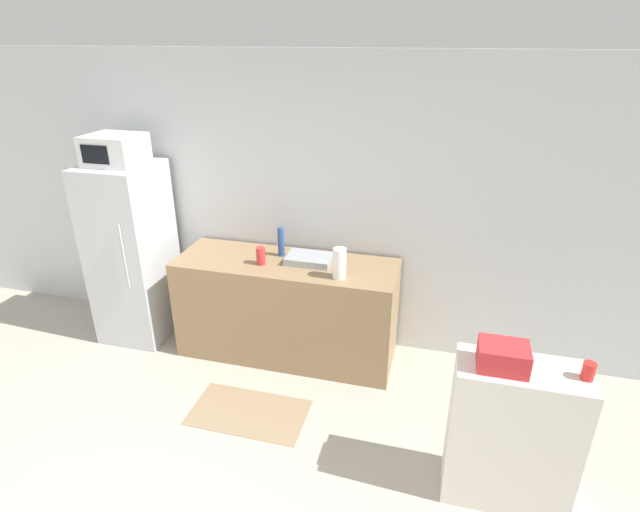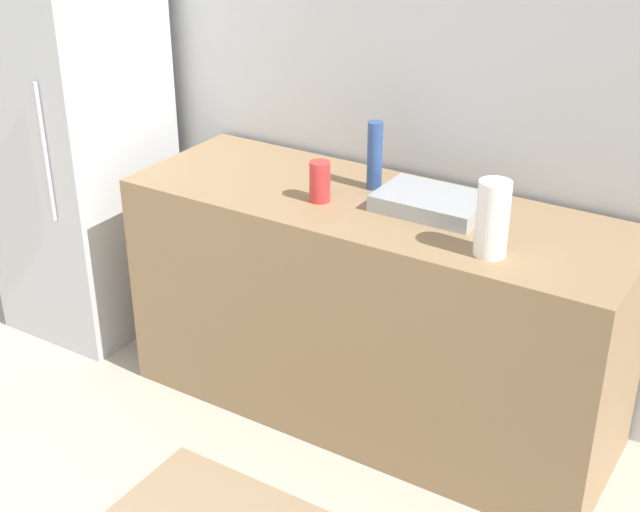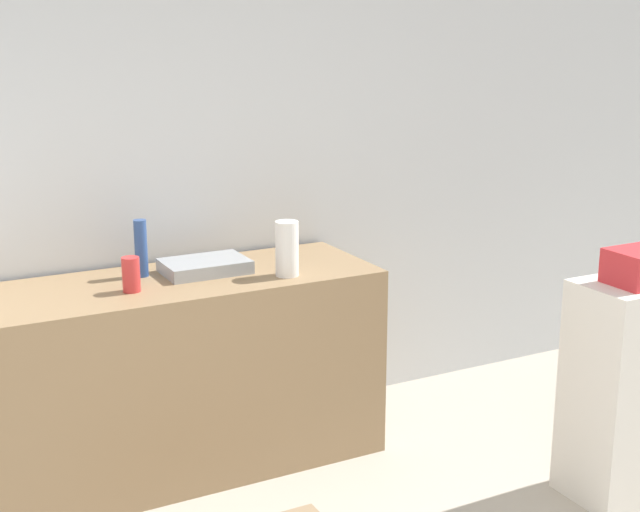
# 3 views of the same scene
# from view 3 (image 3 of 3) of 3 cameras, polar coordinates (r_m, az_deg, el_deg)

# --- Properties ---
(wall_back) EXTENTS (8.00, 0.06, 2.60)m
(wall_back) POSITION_cam_3_polar(r_m,az_deg,el_deg) (4.24, -15.48, 4.27)
(wall_back) COLOR silver
(wall_back) RESTS_ON ground_plane
(counter) EXTENTS (1.91, 0.66, 0.91)m
(counter) POSITION_cam_3_polar(r_m,az_deg,el_deg) (4.18, -9.46, -7.57)
(counter) COLOR #937551
(counter) RESTS_ON ground_plane
(sink_basin) EXTENTS (0.38, 0.26, 0.06)m
(sink_basin) POSITION_cam_3_polar(r_m,az_deg,el_deg) (4.13, -7.38, -0.65)
(sink_basin) COLOR #9EA3A8
(sink_basin) RESTS_ON counter
(bottle_tall) EXTENTS (0.06, 0.06, 0.26)m
(bottle_tall) POSITION_cam_3_polar(r_m,az_deg,el_deg) (4.09, -11.39, 0.49)
(bottle_tall) COLOR #2D4C8C
(bottle_tall) RESTS_ON counter
(bottle_short) EXTENTS (0.08, 0.08, 0.15)m
(bottle_short) POSITION_cam_3_polar(r_m,az_deg,el_deg) (3.88, -12.00, -1.16)
(bottle_short) COLOR red
(bottle_short) RESTS_ON counter
(paper_towel_roll) EXTENTS (0.11, 0.11, 0.25)m
(paper_towel_roll) POSITION_cam_3_polar(r_m,az_deg,el_deg) (4.03, -2.13, 0.47)
(paper_towel_roll) COLOR white
(paper_towel_roll) RESTS_ON counter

